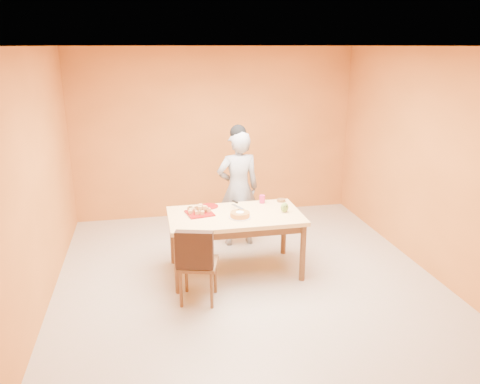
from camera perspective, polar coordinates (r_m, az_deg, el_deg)
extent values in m
plane|color=#BAAF9F|center=(5.68, 1.08, -10.99)|extent=(5.00, 5.00, 0.00)
plane|color=white|center=(4.99, 1.26, 17.38)|extent=(5.00, 5.00, 0.00)
plane|color=orange|center=(7.58, -3.03, 7.13)|extent=(4.50, 0.00, 4.50)
plane|color=orange|center=(5.18, -23.89, 0.75)|extent=(0.00, 5.00, 5.00)
plane|color=orange|center=(6.07, 22.40, 3.21)|extent=(0.00, 5.00, 5.00)
cube|color=#F5C480|center=(5.65, -0.60, -2.96)|extent=(1.60, 0.90, 0.05)
cube|color=brown|center=(5.68, -0.60, -3.67)|extent=(1.48, 0.78, 0.10)
cylinder|color=brown|center=(5.36, -7.65, -8.73)|extent=(0.07, 0.07, 0.71)
cylinder|color=brown|center=(6.07, -8.20, -5.52)|extent=(0.07, 0.07, 0.71)
cylinder|color=brown|center=(5.63, 7.66, -7.39)|extent=(0.07, 0.07, 0.71)
cylinder|color=brown|center=(6.31, 5.36, -4.49)|extent=(0.07, 0.07, 0.71)
imported|color=gray|center=(6.45, -0.22, 0.38)|extent=(0.61, 0.42, 1.62)
cube|color=maroon|center=(5.67, -4.95, -2.59)|extent=(0.36, 0.36, 0.02)
cylinder|color=maroon|center=(5.91, -3.74, -1.75)|extent=(0.28, 0.28, 0.01)
cylinder|color=white|center=(5.53, 0.00, -3.08)|extent=(0.28, 0.28, 0.01)
cylinder|color=orange|center=(5.52, 0.00, -2.76)|extent=(0.28, 0.28, 0.05)
cube|color=silver|center=(5.68, -0.27, -1.83)|extent=(0.13, 0.23, 0.01)
ellipsoid|color=olive|center=(5.72, 5.45, -1.88)|extent=(0.10, 0.09, 0.12)
cylinder|color=#BB1C53|center=(6.03, 2.72, -0.88)|extent=(0.07, 0.07, 0.10)
cylinder|color=#3B1D10|center=(6.11, 5.04, -1.01)|extent=(0.13, 0.13, 0.03)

